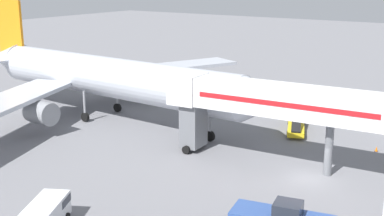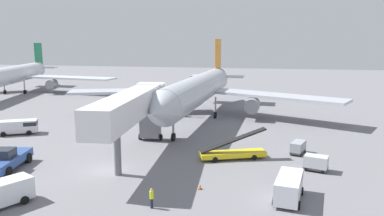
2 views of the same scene
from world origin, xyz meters
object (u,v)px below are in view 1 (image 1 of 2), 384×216
(jet_bridge, at_px, (263,102))
(belt_loader_truck, at_px, (296,124))
(baggage_cart_rear_left, at_px, (293,105))
(service_van_rear_right, at_px, (44,216))
(baggage_cart_mid_center, at_px, (340,109))
(ground_crew_worker_foreground, at_px, (336,93))
(safety_cone_alpha, at_px, (376,149))
(airplane_at_gate, at_px, (103,77))

(jet_bridge, xyz_separation_m, belt_loader_truck, (11.05, 1.27, -4.95))
(baggage_cart_rear_left, bearing_deg, service_van_rear_right, 177.87)
(baggage_cart_mid_center, bearing_deg, baggage_cart_rear_left, 103.87)
(jet_bridge, bearing_deg, ground_crew_worker_foreground, 4.99)
(jet_bridge, relative_size, belt_loader_truck, 2.81)
(baggage_cart_mid_center, distance_m, ground_crew_worker_foreground, 8.78)
(safety_cone_alpha, bearing_deg, service_van_rear_right, 153.90)
(belt_loader_truck, distance_m, ground_crew_worker_foreground, 16.86)
(baggage_cart_rear_left, bearing_deg, jet_bridge, -165.37)
(jet_bridge, height_order, ground_crew_worker_foreground, jet_bridge)
(baggage_cart_rear_left, bearing_deg, ground_crew_worker_foreground, -13.83)
(airplane_at_gate, relative_size, baggage_cart_mid_center, 18.73)
(airplane_at_gate, relative_size, ground_crew_worker_foreground, 29.33)
(jet_bridge, distance_m, service_van_rear_right, 21.30)
(belt_loader_truck, bearing_deg, safety_cone_alpha, -102.12)
(baggage_cart_mid_center, height_order, safety_cone_alpha, baggage_cart_mid_center)
(baggage_cart_rear_left, bearing_deg, belt_loader_truck, -154.21)
(baggage_cart_mid_center, bearing_deg, ground_crew_worker_foreground, 21.60)
(jet_bridge, height_order, service_van_rear_right, jet_bridge)
(ground_crew_worker_foreground, height_order, safety_cone_alpha, ground_crew_worker_foreground)
(baggage_cart_mid_center, xyz_separation_m, safety_cone_alpha, (-10.64, -7.17, -0.62))
(airplane_at_gate, distance_m, service_van_rear_right, 28.49)
(service_van_rear_right, height_order, ground_crew_worker_foreground, service_van_rear_right)
(baggage_cart_rear_left, height_order, ground_crew_worker_foreground, ground_crew_worker_foreground)
(belt_loader_truck, bearing_deg, jet_bridge, -173.47)
(safety_cone_alpha, bearing_deg, belt_loader_truck, 77.88)
(airplane_at_gate, distance_m, ground_crew_worker_foreground, 32.13)
(service_van_rear_right, height_order, baggage_cart_rear_left, service_van_rear_right)
(jet_bridge, height_order, baggage_cart_rear_left, jet_bridge)
(airplane_at_gate, relative_size, baggage_cart_rear_left, 17.24)
(service_van_rear_right, bearing_deg, jet_bridge, -17.34)
(airplane_at_gate, relative_size, belt_loader_truck, 6.46)
(service_van_rear_right, bearing_deg, baggage_cart_mid_center, -10.04)
(baggage_cart_mid_center, height_order, ground_crew_worker_foreground, ground_crew_worker_foreground)
(service_van_rear_right, bearing_deg, belt_loader_truck, -9.08)
(belt_loader_truck, relative_size, safety_cone_alpha, 14.95)
(service_van_rear_right, xyz_separation_m, baggage_cart_mid_center, (39.56, -7.00, -0.28))
(baggage_cart_rear_left, distance_m, ground_crew_worker_foreground, 9.83)
(jet_bridge, bearing_deg, safety_cone_alpha, -41.30)
(jet_bridge, relative_size, service_van_rear_right, 3.75)
(service_van_rear_right, distance_m, ground_crew_worker_foreground, 47.87)
(ground_crew_worker_foreground, bearing_deg, baggage_cart_mid_center, -158.40)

